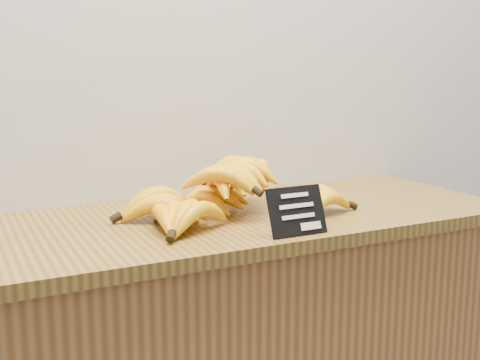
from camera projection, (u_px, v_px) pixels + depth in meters
The scene contains 3 objects.
counter_top at pixel (231, 220), 1.43m from camera, with size 1.36×0.54×0.03m, color brown.
chalkboard_sign at pixel (297, 211), 1.25m from camera, with size 0.13×0.01×0.10m, color black.
banana_pile at pixel (222, 191), 1.40m from camera, with size 0.57×0.36×0.12m.
Camera 1 is at (-0.40, 1.50, 1.27)m, focal length 45.00 mm.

